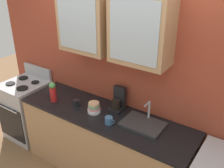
# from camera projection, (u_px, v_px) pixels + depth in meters

# --- Properties ---
(back_wall_unit) EXTENTS (4.07, 0.43, 2.71)m
(back_wall_unit) POSITION_uv_depth(u_px,v_px,m) (120.00, 62.00, 3.15)
(back_wall_unit) COLOR #993D28
(back_wall_unit) RESTS_ON ground_plane
(counter) EXTENTS (2.27, 0.67, 0.91)m
(counter) POSITION_uv_depth(u_px,v_px,m) (104.00, 144.00, 3.36)
(counter) COLOR #A87F56
(counter) RESTS_ON ground_plane
(stove_range) EXTENTS (0.61, 0.68, 1.09)m
(stove_range) POSITION_uv_depth(u_px,v_px,m) (27.00, 109.00, 4.12)
(stove_range) COLOR #ADAFB5
(stove_range) RESTS_ON ground_plane
(sink_faucet) EXTENTS (0.47, 0.34, 0.25)m
(sink_faucet) POSITION_uv_depth(u_px,v_px,m) (143.00, 124.00, 2.95)
(sink_faucet) COLOR #2D2D30
(sink_faucet) RESTS_ON counter
(bowl_stack) EXTENTS (0.16, 0.16, 0.13)m
(bowl_stack) POSITION_uv_depth(u_px,v_px,m) (94.00, 108.00, 3.17)
(bowl_stack) COLOR white
(bowl_stack) RESTS_ON counter
(vase) EXTENTS (0.09, 0.09, 0.27)m
(vase) POSITION_uv_depth(u_px,v_px,m) (53.00, 92.00, 3.38)
(vase) COLOR #B21E1E
(vase) RESTS_ON counter
(cup_near_sink) EXTENTS (0.12, 0.09, 0.09)m
(cup_near_sink) POSITION_uv_depth(u_px,v_px,m) (109.00, 120.00, 2.96)
(cup_near_sink) COLOR #38608C
(cup_near_sink) RESTS_ON counter
(cup_near_bowls) EXTENTS (0.12, 0.09, 0.08)m
(cup_near_bowls) POSITION_uv_depth(u_px,v_px,m) (76.00, 103.00, 3.33)
(cup_near_bowls) COLOR black
(cup_near_bowls) RESTS_ON counter
(coffee_maker) EXTENTS (0.17, 0.20, 0.29)m
(coffee_maker) POSITION_uv_depth(u_px,v_px,m) (118.00, 101.00, 3.23)
(coffee_maker) COLOR black
(coffee_maker) RESTS_ON counter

